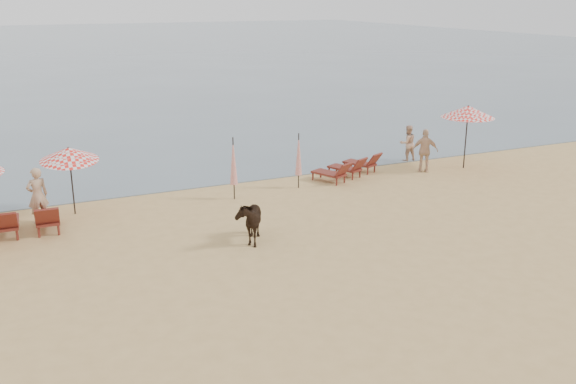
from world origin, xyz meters
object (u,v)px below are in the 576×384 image
object	(u,v)px
umbrella_open_left_b	(69,154)
umbrella_open_right	(468,112)
umbrella_closed_left	(299,154)
beachgoer_right_a	(408,143)
lounger_cluster_right	(349,167)
cow	(249,220)
beachgoer_left	(38,195)
beachgoer_right_b	(425,151)
umbrella_closed_right	(233,161)
lounger_cluster_left	(27,220)

from	to	relation	value
umbrella_open_left_b	umbrella_open_right	bearing A→B (deg)	4.87
umbrella_closed_left	beachgoer_right_a	size ratio (longest dim) A/B	1.34
lounger_cluster_right	cow	world-z (taller)	cow
beachgoer_left	beachgoer_right_b	xyz separation A→B (m)	(14.18, 0.01, -0.02)
umbrella_closed_left	cow	size ratio (longest dim) A/B	1.33
umbrella_closed_right	cow	distance (m)	4.03
beachgoer_left	umbrella_open_left_b	bearing A→B (deg)	-172.74
umbrella_closed_right	beachgoer_left	world-z (taller)	umbrella_closed_right
beachgoer_right_a	beachgoer_right_b	world-z (taller)	beachgoer_right_b
umbrella_closed_left	beachgoer_left	size ratio (longest dim) A/B	1.16
lounger_cluster_right	beachgoer_left	bearing A→B (deg)	158.63
cow	umbrella_closed_right	bearing A→B (deg)	99.57
lounger_cluster_left	beachgoer_right_a	world-z (taller)	beachgoer_right_a
umbrella_open_right	beachgoer_left	distance (m)	16.07
umbrella_open_right	umbrella_closed_left	xyz separation A→B (m)	(-7.24, 0.22, -1.04)
cow	beachgoer_right_b	xyz separation A→B (m)	(8.92, 4.08, 0.21)
lounger_cluster_right	cow	distance (m)	7.48
umbrella_open_left_b	beachgoer_right_b	world-z (taller)	umbrella_open_left_b
lounger_cluster_right	umbrella_closed_right	world-z (taller)	umbrella_closed_right
umbrella_open_right	beachgoer_left	world-z (taller)	umbrella_open_right
lounger_cluster_left	beachgoer_left	world-z (taller)	beachgoer_left
lounger_cluster_right	umbrella_closed_left	world-z (taller)	umbrella_closed_left
umbrella_closed_left	beachgoer_right_a	world-z (taller)	umbrella_closed_left
umbrella_open_left_b	umbrella_closed_right	world-z (taller)	umbrella_open_left_b
lounger_cluster_right	cow	xyz separation A→B (m)	(-5.86, -4.64, 0.25)
umbrella_open_right	beachgoer_right_b	world-z (taller)	umbrella_open_right
umbrella_closed_right	beachgoer_right_a	bearing A→B (deg)	13.34
umbrella_closed_left	beachgoer_right_b	bearing A→B (deg)	-0.62
umbrella_closed_right	beachgoer_right_a	size ratio (longest dim) A/B	1.43
beachgoer_left	beachgoer_right_a	xyz separation A→B (m)	(14.60, 1.78, -0.12)
lounger_cluster_right	umbrella_closed_left	bearing A→B (deg)	167.78
lounger_cluster_left	beachgoer_right_a	xyz separation A→B (m)	(15.00, 2.70, 0.31)
lounger_cluster_right	lounger_cluster_left	bearing A→B (deg)	163.07
lounger_cluster_right	umbrella_open_right	world-z (taller)	umbrella_open_right
umbrella_open_right	cow	distance (m)	11.55
lounger_cluster_left	lounger_cluster_right	xyz separation A→B (m)	(11.52, 1.50, -0.05)
beachgoer_left	beachgoer_right_a	world-z (taller)	beachgoer_left
beachgoer_left	beachgoer_right_a	distance (m)	14.71
cow	beachgoer_right_a	bearing A→B (deg)	55.41
umbrella_open_left_b	beachgoer_left	size ratio (longest dim) A/B	1.30
beachgoer_right_a	lounger_cluster_right	bearing A→B (deg)	23.81
lounger_cluster_right	beachgoer_right_b	size ratio (longest dim) A/B	1.74
lounger_cluster_left	beachgoer_left	distance (m)	1.09
beachgoer_right_a	beachgoer_left	bearing A→B (deg)	11.66
lounger_cluster_right	beachgoer_right_a	xyz separation A→B (m)	(3.48, 1.20, 0.36)
beachgoer_right_b	lounger_cluster_left	bearing A→B (deg)	34.12
lounger_cluster_right	umbrella_open_right	size ratio (longest dim) A/B	1.17
umbrella_closed_left	beachgoer_right_b	distance (m)	5.44
lounger_cluster_left	cow	size ratio (longest dim) A/B	1.23
lounger_cluster_left	umbrella_closed_right	xyz separation A→B (m)	(6.61, 0.71, 0.88)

